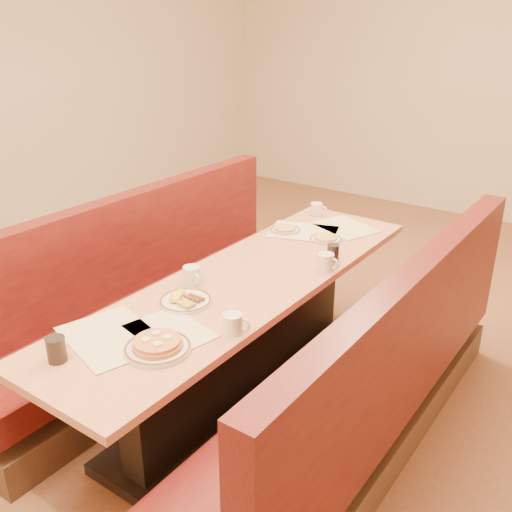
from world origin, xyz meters
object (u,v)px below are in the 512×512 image
Objects in this scene: eggs_plate at (185,300)px; coffee_mug_c at (326,262)px; booth_left at (152,306)px; soda_tumbler_mid at (333,252)px; pancake_plate at (158,346)px; coffee_mug_b at (192,275)px; diner_table at (247,340)px; coffee_mug_d at (317,209)px; soda_tumbler_near at (56,349)px; coffee_mug_a at (234,324)px; booth_right at (369,389)px.

eggs_plate is 0.82m from coffee_mug_c.
soda_tumbler_mid is at bearing 26.03° from booth_left.
pancake_plate is at bearing -96.13° from soda_tumbler_mid.
coffee_mug_b is (0.55, -0.21, 0.44)m from booth_left.
coffee_mug_d reaches higher than diner_table.
pancake_plate is 1.10× the size of eggs_plate.
coffee_mug_c is 1.16× the size of soda_tumbler_near.
coffee_mug_b is 1.08× the size of coffee_mug_d.
coffee_mug_c and soda_tumbler_mid have the same top height.
coffee_mug_a is 1.66m from coffee_mug_d.
eggs_plate is 2.06× the size of coffee_mug_c.
booth_left is 1.16m from coffee_mug_c.
coffee_mug_a reaches higher than pancake_plate.
booth_right is 8.99× the size of pancake_plate.
booth_right is at bearing -39.69° from coffee_mug_c.
diner_table is at bearing 72.20° from coffee_mug_b.
soda_tumbler_mid is (-0.04, 0.14, -0.00)m from coffee_mug_c.
diner_table is at bearing -132.43° from coffee_mug_c.
booth_left is at bearing 118.56° from soda_tumbler_near.
coffee_mug_b is (-0.47, 0.26, 0.00)m from coffee_mug_a.
diner_table is 26.63× the size of soda_tumbler_mid.
booth_right is at bearing 22.70° from coffee_mug_a.
diner_table is 21.92× the size of coffee_mug_d.
booth_left is at bearing -153.97° from soda_tumbler_mid.
coffee_mug_b is at bearing 92.06° from soda_tumbler_near.
coffee_mug_b is at bearing -132.89° from coffee_mug_c.
booth_right is at bearing 51.30° from pancake_plate.
eggs_plate is 0.21m from coffee_mug_b.
coffee_mug_c is at bearing -74.04° from coffee_mug_d.
soda_tumbler_near reaches higher than coffee_mug_d.
booth_left reaches higher than pancake_plate.
coffee_mug_c is at bearing 72.50° from soda_tumbler_near.
diner_table is 8.99× the size of pancake_plate.
eggs_plate is at bearing -110.67° from soda_tumbler_mid.
coffee_mug_c is at bearing 142.87° from booth_right.
coffee_mug_b reaches higher than coffee_mug_c.
soda_tumbler_near is (-0.08, -0.67, 0.04)m from eggs_plate.
booth_left reaches higher than coffee_mug_b.
coffee_mug_a is 0.96m from soda_tumbler_mid.
coffee_mug_a is at bearing -25.19° from booth_left.
soda_tumbler_mid is at bearing -70.57° from coffee_mug_d.
eggs_plate is at bearing -35.54° from coffee_mug_b.
coffee_mug_d is 0.77m from soda_tumbler_mid.
soda_tumbler_near is at bearing -98.44° from diner_table.
pancake_plate is 2.96× the size of soda_tumbler_mid.
eggs_plate is (0.65, -0.39, 0.40)m from booth_left.
coffee_mug_a is at bearing -5.96° from coffee_mug_b.
pancake_plate is at bearing -128.70° from booth_right.
booth_right is at bearing -44.73° from soda_tumbler_mid.
pancake_plate is (0.85, -0.77, 0.41)m from booth_left.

